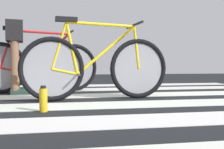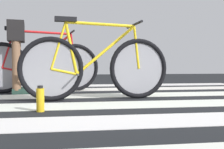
% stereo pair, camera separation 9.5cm
% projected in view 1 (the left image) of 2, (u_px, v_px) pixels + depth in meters
% --- Properties ---
extents(ground, '(18.00, 14.00, 0.02)m').
position_uv_depth(ground, '(129.00, 103.00, 2.79)').
color(ground, black).
extents(crosswalk_markings, '(5.47, 4.23, 0.00)m').
position_uv_depth(crosswalk_markings, '(126.00, 99.00, 3.01)').
color(crosswalk_markings, silver).
rests_on(crosswalk_markings, ground).
extents(bicycle_1_of_2, '(1.73, 0.52, 0.93)m').
position_uv_depth(bicycle_1_of_2, '(97.00, 66.00, 2.95)').
color(bicycle_1_of_2, black).
rests_on(bicycle_1_of_2, ground).
extents(bicycle_2_of_2, '(1.72, 0.55, 0.93)m').
position_uv_depth(bicycle_2_of_2, '(38.00, 66.00, 3.70)').
color(bicycle_2_of_2, black).
rests_on(bicycle_2_of_2, ground).
extents(cyclist_2_of_2, '(0.37, 0.44, 1.00)m').
position_uv_depth(cyclist_2_of_2, '(15.00, 47.00, 3.59)').
color(cyclist_2_of_2, brown).
rests_on(cyclist_2_of_2, ground).
extents(water_bottle, '(0.07, 0.07, 0.23)m').
position_uv_depth(water_bottle, '(43.00, 99.00, 2.22)').
color(water_bottle, gold).
rests_on(water_bottle, ground).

